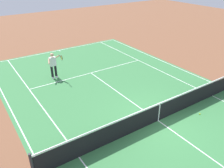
% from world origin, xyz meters
% --- Properties ---
extents(ground_plane, '(60.00, 60.00, 0.00)m').
position_xyz_m(ground_plane, '(0.00, 0.00, 0.00)').
color(ground_plane, brown).
extents(court_slab, '(24.20, 11.40, 0.00)m').
position_xyz_m(court_slab, '(0.00, 0.00, 0.00)').
color(court_slab, '#387A42').
rests_on(court_slab, ground_plane).
extents(court_line_markings, '(23.85, 11.05, 0.01)m').
position_xyz_m(court_line_markings, '(0.00, 0.00, 0.00)').
color(court_line_markings, white).
rests_on(court_line_markings, ground_plane).
extents(tennis_net, '(0.10, 11.70, 1.08)m').
position_xyz_m(tennis_net, '(0.00, 0.00, 0.49)').
color(tennis_net, '#2D2D33').
rests_on(tennis_net, ground_plane).
extents(tennis_player_near, '(1.08, 0.78, 1.70)m').
position_xyz_m(tennis_player_near, '(7.07, 2.26, 0.93)').
color(tennis_player_near, black).
rests_on(tennis_player_near, ground_plane).
extents(tennis_ball, '(0.07, 0.07, 0.07)m').
position_xyz_m(tennis_ball, '(-0.77, -2.03, 0.03)').
color(tennis_ball, '#CCE01E').
rests_on(tennis_ball, ground_plane).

